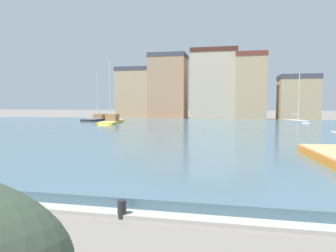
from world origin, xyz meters
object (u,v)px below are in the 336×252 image
Objects in this scene: sailboat_yellow at (111,122)px; sailboat_grey at (299,122)px; mooring_bollard at (122,209)px; sailboat_black at (98,120)px.

sailboat_yellow reaches higher than sailboat_grey.
sailboat_yellow is at bearing 113.11° from mooring_bollard.
sailboat_grey is (26.29, 7.55, -0.15)m from sailboat_yellow.
sailboat_black is 17.99× the size of mooring_bollard.
sailboat_yellow reaches higher than mooring_bollard.
sailboat_yellow is 1.07× the size of sailboat_black.
sailboat_yellow reaches higher than sailboat_black.
sailboat_grey is 31.27m from sailboat_black.
sailboat_black reaches higher than mooring_bollard.
sailboat_yellow is 27.35m from sailboat_grey.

